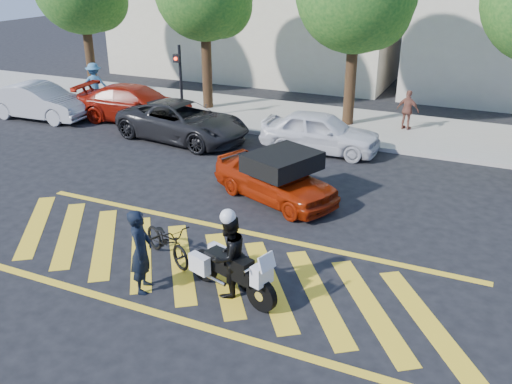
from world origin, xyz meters
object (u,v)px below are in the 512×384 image
at_px(parked_left, 136,104).
at_px(officer_bike, 141,251).
at_px(parked_mid_left, 183,121).
at_px(officer_moto, 229,256).
at_px(bicycle, 167,241).
at_px(red_convertible, 275,178).
at_px(parked_far_left, 40,102).
at_px(parked_mid_right, 320,132).
at_px(police_motorcycle, 230,270).

bearing_deg(parked_left, officer_bike, -150.44).
relative_size(parked_left, parked_mid_left, 0.99).
bearing_deg(officer_moto, parked_mid_left, -125.93).
distance_m(bicycle, parked_left, 11.87).
relative_size(officer_bike, officer_moto, 1.03).
distance_m(red_convertible, parked_left, 9.84).
bearing_deg(parked_far_left, parked_mid_left, -92.80).
relative_size(red_convertible, parked_left, 0.77).
height_order(bicycle, parked_far_left, parked_far_left).
bearing_deg(parked_left, red_convertible, -127.84).
bearing_deg(officer_moto, parked_left, -118.80).
height_order(parked_left, parked_mid_right, parked_left).
bearing_deg(bicycle, officer_bike, -143.16).
bearing_deg(parked_mid_left, officer_bike, -145.56).
bearing_deg(bicycle, parked_mid_left, 55.73).
bearing_deg(parked_mid_right, police_motorcycle, -174.73).
bearing_deg(officer_bike, police_motorcycle, -91.48).
distance_m(parked_left, parked_mid_right, 8.30).
bearing_deg(parked_left, police_motorcycle, -143.08).
height_order(police_motorcycle, parked_left, parked_left).
bearing_deg(parked_mid_right, bicycle, 173.01).
bearing_deg(officer_bike, parked_far_left, 31.06).
relative_size(red_convertible, parked_mid_right, 0.93).
height_order(red_convertible, parked_mid_right, parked_mid_right).
distance_m(officer_moto, parked_mid_left, 10.55).
distance_m(parked_far_left, parked_left, 4.22).
bearing_deg(police_motorcycle, parked_mid_right, 114.56).
xyz_separation_m(bicycle, parked_left, (-7.46, 9.23, 0.28)).
distance_m(officer_bike, parked_mid_right, 9.97).
bearing_deg(parked_far_left, police_motorcycle, -125.16).
relative_size(officer_moto, parked_mid_left, 0.34).
xyz_separation_m(officer_bike, parked_left, (-7.68, 10.49, -0.17)).
xyz_separation_m(officer_bike, bicycle, (-0.22, 1.27, -0.45)).
bearing_deg(red_convertible, parked_mid_left, 77.27).
bearing_deg(red_convertible, officer_bike, -165.55).
bearing_deg(parked_far_left, parked_mid_right, -88.80).
distance_m(red_convertible, parked_mid_left, 6.45).
height_order(officer_bike, officer_moto, officer_bike).
relative_size(red_convertible, parked_far_left, 0.86).
bearing_deg(parked_mid_right, parked_left, 84.66).
height_order(officer_moto, parked_left, officer_moto).
distance_m(police_motorcycle, parked_mid_right, 9.41).
xyz_separation_m(officer_bike, parked_mid_left, (-4.55, 9.09, -0.19)).
bearing_deg(officer_bike, red_convertible, -28.79).
bearing_deg(officer_moto, police_motorcycle, 140.99).
bearing_deg(parked_left, bicycle, -147.70).
distance_m(police_motorcycle, parked_mid_left, 10.55).
height_order(officer_moto, parked_far_left, officer_moto).
height_order(parked_far_left, parked_left, parked_far_left).
xyz_separation_m(police_motorcycle, red_convertible, (-0.98, 4.79, 0.11)).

